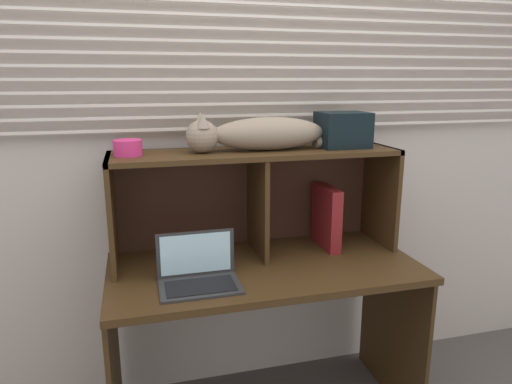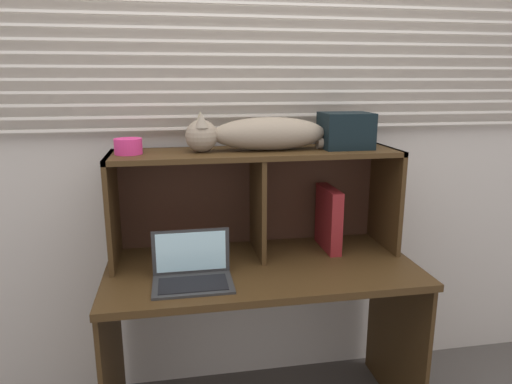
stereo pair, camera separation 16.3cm
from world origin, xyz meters
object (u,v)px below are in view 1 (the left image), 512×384
Objects in this scene: storage_box at (343,130)px; book_stack at (181,257)px; cat at (259,134)px; laptop at (198,274)px; binder_upright at (326,217)px; small_basket at (128,148)px.

book_stack is at bearing -179.87° from storage_box.
cat reaches higher than laptop.
binder_upright is 0.69m from book_stack.
laptop is 2.70× the size of small_basket.
laptop is at bearing -48.18° from small_basket.
small_basket is 0.93m from storage_box.
small_basket is (-0.54, 0.00, -0.04)m from cat.
cat is 2.77× the size of binder_upright.
laptop is at bearing -159.58° from storage_box.
book_stack is at bearing -179.73° from cat.
binder_upright is at bearing 0.00° from cat.
laptop is (-0.31, -0.26, -0.50)m from cat.
cat is at bearing 39.90° from laptop.
cat is 0.63m from book_stack.
laptop is 0.90m from storage_box.
storage_box is at bearing 0.00° from small_basket.
small_basket reaches higher than laptop.
cat is at bearing 0.27° from book_stack.
cat is 0.39m from storage_box.
book_stack is 0.52m from small_basket.
binder_upright is at bearing 180.00° from storage_box.
book_stack is 1.00× the size of storage_box.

